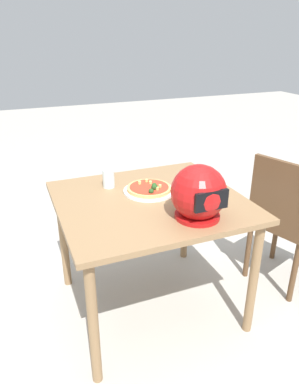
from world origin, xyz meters
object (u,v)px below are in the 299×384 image
Objects in this scene: dining_table at (150,213)px; chair_side at (283,217)px; pizza at (149,188)px; motorcycle_helmet at (199,193)px; drinking_glass at (109,179)px.

dining_table is 1.12× the size of chair_side.
dining_table is at bearing 69.70° from pizza.
chair_side is at bearing 172.53° from dining_table.
drinking_glass is (0.30, -0.53, -0.08)m from motorcycle_helmet.
chair_side reaches higher than drinking_glass.
motorcycle_helmet is 2.51× the size of drinking_glass.
motorcycle_helmet is at bearing 115.27° from dining_table.
chair_side reaches higher than dining_table.
chair_side is at bearing 166.40° from pizza.
dining_table is 0.33m from drinking_glass.
drinking_glass is at bearing -60.71° from motorcycle_helmet.
motorcycle_helmet is at bearing 13.50° from chair_side.
dining_table is at bearing 123.67° from drinking_glass.
pizza is at bearing -110.30° from dining_table.
chair_side is (-0.73, -0.18, -0.36)m from motorcycle_helmet.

